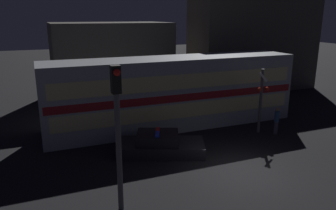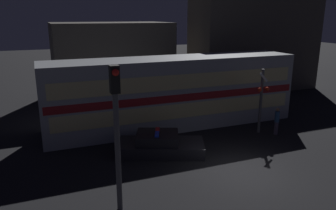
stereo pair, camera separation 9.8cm
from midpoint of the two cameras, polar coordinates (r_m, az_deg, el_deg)
ground_plane at (r=14.84m, az=13.29°, el=-11.60°), size 120.00×120.00×0.00m
train at (r=19.85m, az=1.18°, el=2.21°), size 15.34×2.88×4.22m
police_car at (r=16.29m, az=-1.24°, el=-7.00°), size 4.63×3.35×1.17m
pedestrian at (r=19.70m, az=18.54°, el=-2.63°), size 0.27×0.27×1.58m
crossing_signal_near at (r=19.37m, az=16.09°, el=1.10°), size 0.75×0.34×3.74m
traffic_light_corner at (r=10.91m, az=-8.69°, el=-3.71°), size 0.30×0.46×5.12m
building_left at (r=27.84m, az=-9.71°, el=7.73°), size 9.28×5.79×6.07m
building_center at (r=31.06m, az=14.90°, el=10.39°), size 11.47×4.18×8.41m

